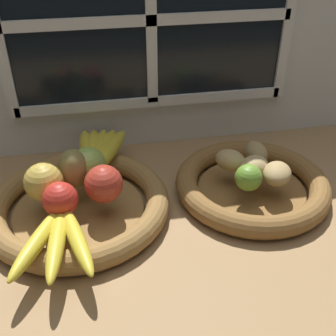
{
  "coord_description": "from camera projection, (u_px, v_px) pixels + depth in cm",
  "views": [
    {
      "loc": [
        -13.83,
        -63.8,
        53.45
      ],
      "look_at": [
        -0.94,
        3.19,
        8.54
      ],
      "focal_mm": 44.33,
      "sensor_mm": 36.0,
      "label": 1
    }
  ],
  "objects": [
    {
      "name": "pear_brown",
      "position": [
        74.0,
        169.0,
        0.81
      ],
      "size": [
        6.33,
        6.52,
        8.37
      ],
      "primitive_type": "ellipsoid",
      "rotation": [
        0.0,
        0.0,
        0.08
      ],
      "color": "olive",
      "rests_on": "fruit_bowl_left"
    },
    {
      "name": "apple_red_front",
      "position": [
        60.0,
        199.0,
        0.74
      ],
      "size": [
        6.49,
        6.49,
        6.49
      ],
      "primitive_type": "sphere",
      "color": "red",
      "rests_on": "fruit_bowl_left"
    },
    {
      "name": "back_wall",
      "position": [
        150.0,
        32.0,
        0.93
      ],
      "size": [
        140.0,
        4.6,
        55.0
      ],
      "color": "silver",
      "rests_on": "ground_plane"
    },
    {
      "name": "lime_near",
      "position": [
        248.0,
        178.0,
        0.81
      ],
      "size": [
        5.41,
        5.41,
        5.41
      ],
      "primitive_type": "sphere",
      "color": "#6B9E33",
      "rests_on": "fruit_bowl_right"
    },
    {
      "name": "apple_golden_left",
      "position": [
        44.0,
        182.0,
        0.78
      ],
      "size": [
        7.55,
        7.55,
        7.55
      ],
      "primitive_type": "sphere",
      "color": "gold",
      "rests_on": "fruit_bowl_left"
    },
    {
      "name": "banana_bunch_front",
      "position": [
        57.0,
        238.0,
        0.69
      ],
      "size": [
        14.82,
        20.06,
        2.75
      ],
      "color": "yellow",
      "rests_on": "fruit_bowl_left"
    },
    {
      "name": "banana_bunch_back",
      "position": [
        98.0,
        152.0,
        0.91
      ],
      "size": [
        12.38,
        20.43,
        3.32
      ],
      "color": "gold",
      "rests_on": "fruit_bowl_left"
    },
    {
      "name": "potato_back",
      "position": [
        256.0,
        153.0,
        0.9
      ],
      "size": [
        5.01,
        7.35,
        4.49
      ],
      "primitive_type": "ellipsoid",
      "rotation": [
        0.0,
        0.0,
        1.65
      ],
      "color": "#A38451",
      "rests_on": "fruit_bowl_right"
    },
    {
      "name": "fruit_bowl_left",
      "position": [
        78.0,
        205.0,
        0.82
      ],
      "size": [
        36.26,
        36.26,
        4.54
      ],
      "color": "olive",
      "rests_on": "ground_plane"
    },
    {
      "name": "apple_red_right",
      "position": [
        104.0,
        184.0,
        0.78
      ],
      "size": [
        7.33,
        7.33,
        7.33
      ],
      "primitive_type": "sphere",
      "color": "#B73828",
      "rests_on": "fruit_bowl_left"
    },
    {
      "name": "potato_oblong",
      "position": [
        231.0,
        160.0,
        0.87
      ],
      "size": [
        8.26,
        8.21,
        4.4
      ],
      "primitive_type": "ellipsoid",
      "rotation": [
        0.0,
        0.0,
        2.38
      ],
      "color": "tan",
      "rests_on": "fruit_bowl_right"
    },
    {
      "name": "ground_plane",
      "position": [
        175.0,
        217.0,
        0.85
      ],
      "size": [
        140.0,
        90.0,
        3.0
      ],
      "primitive_type": "cube",
      "color": "#9E774C"
    },
    {
      "name": "potato_large",
      "position": [
        254.0,
        166.0,
        0.86
      ],
      "size": [
        8.27,
        7.8,
        4.29
      ],
      "primitive_type": "ellipsoid",
      "rotation": [
        0.0,
        0.0,
        0.47
      ],
      "color": "tan",
      "rests_on": "fruit_bowl_right"
    },
    {
      "name": "potato_small",
      "position": [
        278.0,
        175.0,
        0.83
      ],
      "size": [
        8.52,
        9.07,
        4.1
      ],
      "primitive_type": "ellipsoid",
      "rotation": [
        0.0,
        0.0,
        4.19
      ],
      "color": "tan",
      "rests_on": "fruit_bowl_right"
    },
    {
      "name": "fruit_bowl_right",
      "position": [
        252.0,
        184.0,
        0.88
      ],
      "size": [
        32.51,
        32.51,
        4.54
      ],
      "color": "brown",
      "rests_on": "ground_plane"
    },
    {
      "name": "apple_green_back",
      "position": [
        88.0,
        165.0,
        0.83
      ],
      "size": [
        7.27,
        7.27,
        7.27
      ],
      "primitive_type": "sphere",
      "color": "#99B74C",
      "rests_on": "fruit_bowl_left"
    }
  ]
}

